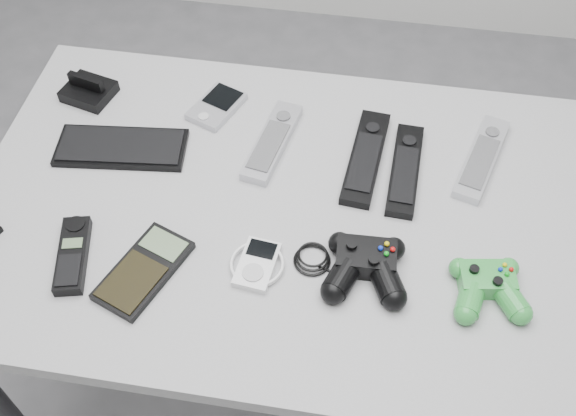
# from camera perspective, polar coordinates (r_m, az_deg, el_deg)

# --- Properties ---
(floor) EXTENTS (3.50, 3.50, 0.00)m
(floor) POSITION_cam_1_polar(r_m,az_deg,el_deg) (1.87, 1.43, -17.21)
(floor) COLOR slate
(floor) RESTS_ON ground
(desk) EXTENTS (1.17, 0.75, 0.78)m
(desk) POSITION_cam_1_polar(r_m,az_deg,el_deg) (1.28, -0.04, -1.77)
(desk) COLOR gray
(desk) RESTS_ON floor
(pda_keyboard) EXTENTS (0.26, 0.13, 0.02)m
(pda_keyboard) POSITION_cam_1_polar(r_m,az_deg,el_deg) (1.35, -13.93, 5.03)
(pda_keyboard) COLOR black
(pda_keyboard) RESTS_ON desk
(dock_bracket) EXTENTS (0.11, 0.11, 0.05)m
(dock_bracket) POSITION_cam_1_polar(r_m,az_deg,el_deg) (1.47, -16.62, 9.82)
(dock_bracket) COLOR black
(dock_bracket) RESTS_ON desk
(pda) EXTENTS (0.11, 0.14, 0.02)m
(pda) POSITION_cam_1_polar(r_m,az_deg,el_deg) (1.40, -6.07, 8.60)
(pda) COLOR #ACACB4
(pda) RESTS_ON desk
(remote_silver_a) EXTENTS (0.09, 0.22, 0.02)m
(remote_silver_a) POSITION_cam_1_polar(r_m,az_deg,el_deg) (1.32, -1.33, 5.67)
(remote_silver_a) COLOR #ACACB4
(remote_silver_a) RESTS_ON desk
(remote_black_a) EXTENTS (0.06, 0.23, 0.02)m
(remote_black_a) POSITION_cam_1_polar(r_m,az_deg,el_deg) (1.29, 9.88, 3.26)
(remote_black_a) COLOR black
(remote_black_a) RESTS_ON desk
(remote_black_b) EXTENTS (0.08, 0.24, 0.02)m
(remote_black_b) POSITION_cam_1_polar(r_m,az_deg,el_deg) (1.30, 6.60, 4.33)
(remote_black_b) COLOR black
(remote_black_b) RESTS_ON desk
(remote_silver_b) EXTENTS (0.11, 0.23, 0.02)m
(remote_silver_b) POSITION_cam_1_polar(r_m,az_deg,el_deg) (1.34, 16.10, 4.12)
(remote_silver_b) COLOR #B3B5BB
(remote_silver_b) RESTS_ON desk
(cordless_handset) EXTENTS (0.08, 0.16, 0.02)m
(cordless_handset) POSITION_cam_1_polar(r_m,az_deg,el_deg) (1.21, -17.77, -3.79)
(cordless_handset) COLOR black
(cordless_handset) RESTS_ON desk
(calculator) EXTENTS (0.15, 0.20, 0.02)m
(calculator) POSITION_cam_1_polar(r_m,az_deg,el_deg) (1.16, -12.12, -5.16)
(calculator) COLOR black
(calculator) RESTS_ON desk
(mp3_player) EXTENTS (0.10, 0.11, 0.02)m
(mp3_player) POSITION_cam_1_polar(r_m,az_deg,el_deg) (1.14, -2.64, -4.76)
(mp3_player) COLOR silver
(mp3_player) RESTS_ON desk
(controller_black) EXTENTS (0.25, 0.16, 0.05)m
(controller_black) POSITION_cam_1_polar(r_m,az_deg,el_deg) (1.13, 6.59, -4.75)
(controller_black) COLOR black
(controller_black) RESTS_ON desk
(controller_green) EXTENTS (0.14, 0.15, 0.04)m
(controller_green) POSITION_cam_1_polar(r_m,az_deg,el_deg) (1.15, 16.59, -6.29)
(controller_green) COLOR #227D2D
(controller_green) RESTS_ON desk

